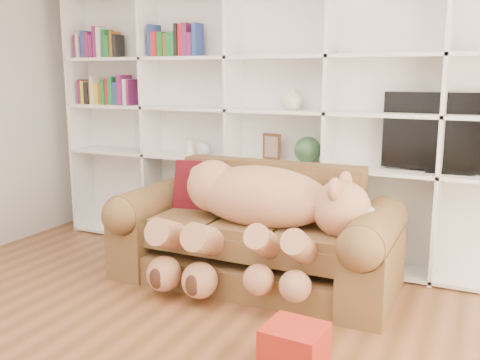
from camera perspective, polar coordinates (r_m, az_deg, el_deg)
The scene contains 13 objects.
wall_back at distance 4.79m, azimuth 5.08°, elevation 8.08°, with size 5.00×0.02×2.70m, color silver.
bookshelf at distance 4.75m, azimuth 1.76°, elevation 7.56°, with size 4.43×0.35×2.40m.
sofa at distance 4.20m, azimuth 1.62°, elevation -6.32°, with size 2.17×0.94×0.91m.
teddy_bear at distance 3.92m, azimuth 1.87°, elevation -3.29°, with size 1.56×0.87×0.91m.
throw_pillow at distance 4.49m, azimuth -4.18°, elevation -0.75°, with size 0.43×0.14×0.43m, color #5F1014.
gift_box at distance 3.09m, azimuth 5.85°, elevation -17.43°, with size 0.32×0.30×0.26m, color red.
tv at distance 4.37m, azimuth 21.77°, elevation 4.61°, with size 1.04×0.18×0.61m.
picture_frame at distance 4.67m, azimuth 3.40°, elevation 3.58°, with size 0.18×0.03×0.23m, color #512F1C.
green_vase at distance 4.56m, azimuth 7.23°, elevation 3.19°, with size 0.23×0.23×0.23m, color #2C5731.
figurine_tall at distance 5.04m, azimuth -5.39°, elevation 3.51°, with size 0.07×0.07×0.14m, color silver.
figurine_short at distance 4.97m, azimuth -4.09°, elevation 3.29°, with size 0.07×0.07×0.12m, color silver.
snow_globe at distance 4.96m, azimuth -3.73°, elevation 3.30°, with size 0.11×0.11×0.11m, color silver.
shelf_vase at distance 4.57m, azimuth 5.54°, elevation 8.72°, with size 0.19×0.19×0.20m, color silver.
Camera 1 is at (1.66, -1.98, 1.61)m, focal length 40.00 mm.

